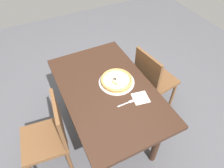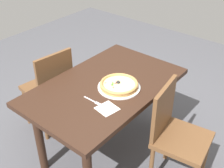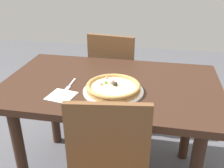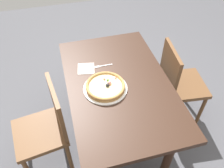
{
  "view_description": "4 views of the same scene",
  "coord_description": "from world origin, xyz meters",
  "px_view_note": "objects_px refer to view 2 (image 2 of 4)",
  "views": [
    {
      "loc": [
        1.18,
        -0.53,
        2.15
      ],
      "look_at": [
        -0.02,
        0.06,
        0.76
      ],
      "focal_mm": 32.43,
      "sensor_mm": 36.0,
      "label": 1
    },
    {
      "loc": [
        1.5,
        1.31,
        2.04
      ],
      "look_at": [
        -0.02,
        0.06,
        0.76
      ],
      "focal_mm": 46.25,
      "sensor_mm": 36.0,
      "label": 2
    },
    {
      "loc": [
        -0.28,
        1.42,
        1.43
      ],
      "look_at": [
        -0.02,
        0.06,
        0.76
      ],
      "focal_mm": 41.84,
      "sensor_mm": 36.0,
      "label": 3
    },
    {
      "loc": [
        -1.26,
        0.39,
        2.06
      ],
      "look_at": [
        -0.02,
        0.06,
        0.76
      ],
      "focal_mm": 36.99,
      "sensor_mm": 36.0,
      "label": 4
    }
  ],
  "objects_px": {
    "chair_near": "(50,87)",
    "chair_far": "(175,133)",
    "plate": "(119,87)",
    "fork": "(94,101)",
    "napkin": "(107,109)",
    "pizza": "(119,84)",
    "dining_table": "(105,95)"
  },
  "relations": [
    {
      "from": "dining_table",
      "to": "pizza",
      "type": "relative_size",
      "value": 4.29
    },
    {
      "from": "dining_table",
      "to": "pizza",
      "type": "distance_m",
      "value": 0.18
    },
    {
      "from": "chair_far",
      "to": "pizza",
      "type": "height_order",
      "value": "chair_far"
    },
    {
      "from": "chair_far",
      "to": "chair_near",
      "type": "bearing_deg",
      "value": -89.42
    },
    {
      "from": "plate",
      "to": "fork",
      "type": "xyz_separation_m",
      "value": [
        0.27,
        -0.03,
        -0.0
      ]
    },
    {
      "from": "plate",
      "to": "pizza",
      "type": "bearing_deg",
      "value": -59.88
    },
    {
      "from": "chair_near",
      "to": "plate",
      "type": "height_order",
      "value": "chair_near"
    },
    {
      "from": "pizza",
      "to": "napkin",
      "type": "xyz_separation_m",
      "value": [
        0.27,
        0.11,
        -0.03
      ]
    },
    {
      "from": "chair_near",
      "to": "chair_far",
      "type": "distance_m",
      "value": 1.27
    },
    {
      "from": "plate",
      "to": "chair_far",
      "type": "bearing_deg",
      "value": 97.34
    },
    {
      "from": "plate",
      "to": "fork",
      "type": "height_order",
      "value": "plate"
    },
    {
      "from": "fork",
      "to": "napkin",
      "type": "distance_m",
      "value": 0.14
    },
    {
      "from": "chair_near",
      "to": "napkin",
      "type": "xyz_separation_m",
      "value": [
        0.15,
        0.85,
        0.25
      ]
    },
    {
      "from": "fork",
      "to": "dining_table",
      "type": "bearing_deg",
      "value": 110.04
    },
    {
      "from": "plate",
      "to": "fork",
      "type": "distance_m",
      "value": 0.27
    },
    {
      "from": "plate",
      "to": "dining_table",
      "type": "bearing_deg",
      "value": -72.22
    },
    {
      "from": "dining_table",
      "to": "napkin",
      "type": "xyz_separation_m",
      "value": [
        0.24,
        0.22,
        0.11
      ]
    },
    {
      "from": "pizza",
      "to": "fork",
      "type": "height_order",
      "value": "pizza"
    },
    {
      "from": "dining_table",
      "to": "plate",
      "type": "distance_m",
      "value": 0.17
    },
    {
      "from": "chair_near",
      "to": "fork",
      "type": "relative_size",
      "value": 5.39
    },
    {
      "from": "dining_table",
      "to": "napkin",
      "type": "relative_size",
      "value": 9.5
    },
    {
      "from": "pizza",
      "to": "chair_far",
      "type": "bearing_deg",
      "value": 97.37
    },
    {
      "from": "dining_table",
      "to": "chair_far",
      "type": "bearing_deg",
      "value": 99.35
    },
    {
      "from": "fork",
      "to": "pizza",
      "type": "bearing_deg",
      "value": 83.47
    },
    {
      "from": "dining_table",
      "to": "chair_far",
      "type": "height_order",
      "value": "chair_far"
    },
    {
      "from": "dining_table",
      "to": "chair_near",
      "type": "xyz_separation_m",
      "value": [
        0.09,
        -0.63,
        -0.14
      ]
    },
    {
      "from": "chair_near",
      "to": "pizza",
      "type": "relative_size",
      "value": 2.87
    },
    {
      "from": "plate",
      "to": "pizza",
      "type": "distance_m",
      "value": 0.03
    },
    {
      "from": "dining_table",
      "to": "fork",
      "type": "distance_m",
      "value": 0.27
    },
    {
      "from": "chair_far",
      "to": "fork",
      "type": "xyz_separation_m",
      "value": [
        0.34,
        -0.54,
        0.25
      ]
    },
    {
      "from": "plate",
      "to": "pizza",
      "type": "xyz_separation_m",
      "value": [
        0.0,
        -0.0,
        0.03
      ]
    },
    {
      "from": "napkin",
      "to": "chair_far",
      "type": "bearing_deg",
      "value": 129.98
    }
  ]
}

